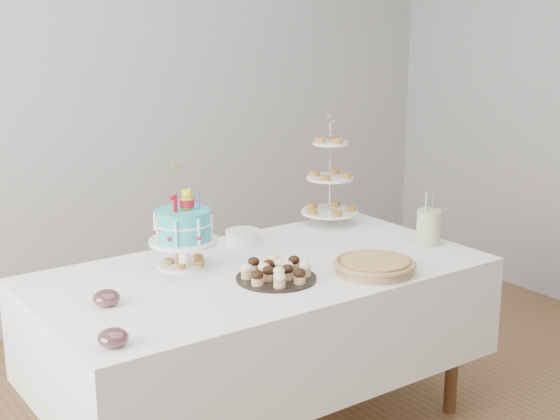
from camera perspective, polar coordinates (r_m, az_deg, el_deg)
walls at (r=2.96m, az=1.79°, el=4.87°), size 5.04×4.04×2.70m
table at (r=3.42m, az=-1.38°, el=-7.89°), size 1.92×1.02×0.77m
birthday_cake at (r=3.30m, az=-7.05°, el=-2.37°), size 0.29×0.29×0.45m
cupcake_tray at (r=3.19m, az=-0.28°, el=-4.49°), size 0.33×0.33×0.08m
pie at (r=3.30m, az=6.95°, el=-4.03°), size 0.35×0.35×0.05m
tiered_stand at (r=3.98m, az=3.67°, el=2.32°), size 0.29×0.29×0.57m
plate_stack at (r=3.68m, az=-2.73°, el=-1.97°), size 0.16×0.16×0.06m
pastry_plate at (r=3.38m, az=-6.92°, el=-3.85°), size 0.24×0.24×0.04m
jam_bowl_a at (r=2.64m, az=-12.10°, el=-9.14°), size 0.10×0.10×0.06m
jam_bowl_b at (r=2.99m, az=-12.58°, el=-6.31°), size 0.10×0.10×0.06m
utensil_pitcher at (r=3.72m, az=10.83°, el=-1.14°), size 0.12×0.11×0.25m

